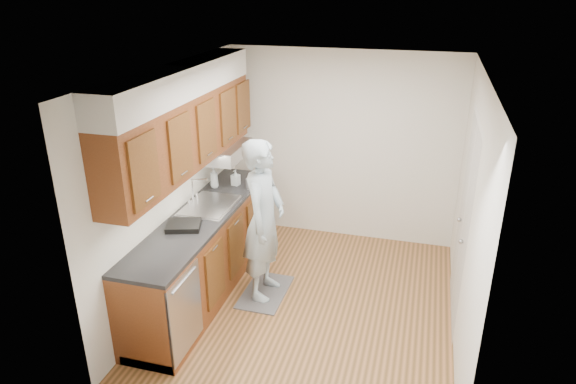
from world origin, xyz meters
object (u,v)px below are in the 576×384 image
Objects in this scene: soap_bottle_a at (214,177)px; soap_bottle_c at (236,178)px; soap_bottle_b at (236,177)px; steel_can at (249,184)px; person at (264,210)px; dish_rack at (184,225)px.

soap_bottle_c is at bearing 39.41° from soap_bottle_a.
soap_bottle_a is 0.27m from soap_bottle_c.
steel_can is at bearing -17.77° from soap_bottle_b.
soap_bottle_b is at bearing 39.04° from person.
soap_bottle_a is 1.12m from dish_rack.
dish_rack is (-0.08, -1.28, -0.05)m from soap_bottle_c.
soap_bottle_c is at bearing 111.60° from soap_bottle_b.
dish_rack is (-0.09, -1.24, -0.07)m from soap_bottle_b.
steel_can is (-0.43, 0.73, -0.02)m from person.
steel_can is 0.37× the size of dish_rack.
person is at bearing -52.03° from soap_bottle_b.
steel_can is 1.22m from dish_rack.
soap_bottle_a reaches higher than dish_rack.
soap_bottle_b reaches higher than soap_bottle_c.
person is 0.84m from dish_rack.
steel_can is at bearing -25.02° from soap_bottle_c.
soap_bottle_c is 1.28m from dish_rack.
steel_can is at bearing 58.49° from dish_rack.
soap_bottle_a is at bearing 78.62° from dish_rack.
person reaches higher than soap_bottle_c.
soap_bottle_b reaches higher than dish_rack.
soap_bottle_a is 0.78× the size of dish_rack.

